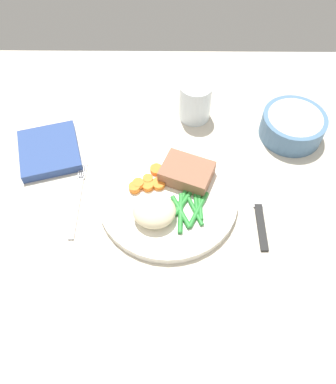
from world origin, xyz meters
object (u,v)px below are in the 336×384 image
meat_portion (187,173)px  salad_bowl (293,125)px  dinner_plate (168,198)px  knife (257,201)px  napkin (49,151)px  water_glass (195,103)px  fork (77,200)px

meat_portion → salad_bowl: salad_bowl is taller
meat_portion → dinner_plate: bearing=-130.6°
knife → napkin: (-39.06, 10.96, 0.72)cm
dinner_plate → meat_portion: size_ratio=2.81×
water_glass → napkin: bearing=-159.5°
salad_bowl → dinner_plate: bearing=-146.6°
meat_portion → salad_bowl: bearing=30.0°
dinner_plate → knife: size_ratio=1.21×
knife → meat_portion: bearing=159.0°
salad_bowl → napkin: bearing=-173.5°
knife → salad_bowl: (8.53, 16.41, 2.57)cm
dinner_plate → napkin: size_ratio=2.05×
meat_portion → napkin: bearing=165.6°
water_glass → salad_bowl: (19.17, -5.15, -0.71)cm
knife → water_glass: size_ratio=2.53×
napkin → salad_bowl: bearing=6.5°
fork → knife: 32.19cm
water_glass → salad_bowl: bearing=-15.0°
fork → napkin: napkin is taller
dinner_plate → fork: bearing=-179.1°
fork → knife: knife is taller
fork → salad_bowl: (40.72, 16.38, 2.57)cm
salad_bowl → napkin: salad_bowl is taller
knife → water_glass: water_glass is taller
napkin → knife: bearing=-15.7°
fork → dinner_plate: bearing=-0.4°
napkin → meat_portion: bearing=-14.4°
meat_portion → napkin: (-26.43, 6.78, -2.14)cm
dinner_plate → knife: (15.97, -0.29, -0.60)cm
water_glass → fork: bearing=-135.0°
fork → water_glass: water_glass is taller
meat_portion → knife: (12.63, -4.18, -2.87)cm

